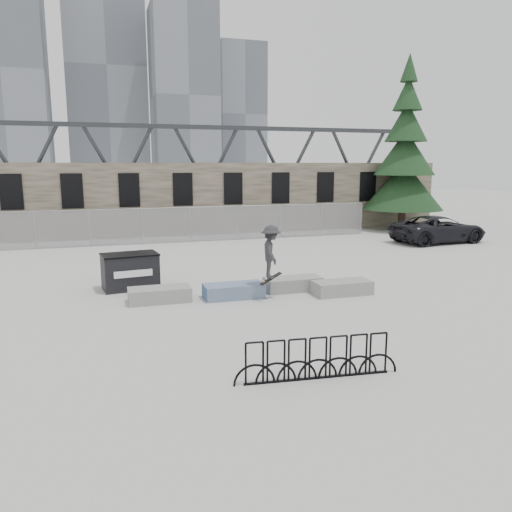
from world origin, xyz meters
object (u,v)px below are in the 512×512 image
(dumpster, at_px, (130,271))
(skateboarder, at_px, (271,252))
(planter_center_right, at_px, (293,283))
(planter_far_left, at_px, (160,294))
(spruce_tree, at_px, (404,163))
(planter_offset, at_px, (342,287))
(bike_rack, at_px, (318,359))
(planter_center_left, at_px, (234,290))
(suv, at_px, (439,229))

(dumpster, relative_size, skateboarder, 1.07)
(planter_center_right, bearing_deg, dumpster, 160.06)
(planter_far_left, distance_m, dumpster, 2.25)
(planter_center_right, distance_m, spruce_tree, 19.27)
(planter_center_right, bearing_deg, planter_offset, -35.55)
(spruce_tree, bearing_deg, bike_rack, -127.24)
(planter_offset, xyz_separation_m, spruce_tree, (11.84, 14.34, 4.26))
(dumpster, bearing_deg, spruce_tree, 23.83)
(planter_center_right, bearing_deg, planter_far_left, -179.03)
(planter_center_left, xyz_separation_m, bike_rack, (0.01, -6.76, 0.18))
(planter_far_left, relative_size, bike_rack, 0.56)
(planter_center_left, height_order, planter_center_right, same)
(planter_far_left, distance_m, skateboarder, 3.89)
(planter_center_right, xyz_separation_m, bike_rack, (-2.26, -7.09, 0.18))
(planter_offset, bearing_deg, spruce_tree, 50.46)
(bike_rack, xyz_separation_m, spruce_tree, (15.52, 20.41, 4.08))
(planter_center_right, xyz_separation_m, suv, (12.03, 7.79, 0.51))
(planter_offset, height_order, skateboarder, skateboarder)
(planter_offset, distance_m, skateboarder, 2.90)
(spruce_tree, distance_m, skateboarder, 20.45)
(planter_center_right, relative_size, suv, 0.36)
(suv, distance_m, skateboarder, 15.81)
(planter_center_left, relative_size, planter_center_right, 1.00)
(bike_rack, relative_size, spruce_tree, 0.31)
(suv, bearing_deg, skateboarder, 119.71)
(planter_offset, xyz_separation_m, bike_rack, (-3.68, -6.07, 0.18))
(bike_rack, bearing_deg, suv, 46.15)
(planter_center_left, relative_size, skateboarder, 1.02)
(planter_offset, height_order, spruce_tree, spruce_tree)
(dumpster, distance_m, suv, 18.46)
(dumpster, bearing_deg, planter_far_left, -76.44)
(bike_rack, bearing_deg, skateboarder, 79.80)
(planter_center_left, relative_size, planter_offset, 1.00)
(planter_center_left, distance_m, planter_center_right, 2.29)
(bike_rack, xyz_separation_m, skateboarder, (1.11, 6.19, 1.16))
(planter_far_left, relative_size, spruce_tree, 0.17)
(planter_far_left, xyz_separation_m, bike_rack, (2.44, -7.01, 0.18))
(dumpster, height_order, skateboarder, skateboarder)
(planter_far_left, distance_m, bike_rack, 7.43)
(planter_far_left, relative_size, dumpster, 0.96)
(planter_offset, xyz_separation_m, suv, (10.61, 8.81, 0.51))
(spruce_tree, bearing_deg, suv, -102.44)
(suv, bearing_deg, dumpster, 104.62)
(dumpster, relative_size, bike_rack, 0.58)
(spruce_tree, relative_size, suv, 2.08)
(bike_rack, relative_size, suv, 0.65)
(planter_far_left, distance_m, planter_center_left, 2.45)
(dumpster, relative_size, suv, 0.38)
(planter_center_left, bearing_deg, planter_center_right, 8.19)
(planter_offset, bearing_deg, planter_center_right, 144.45)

